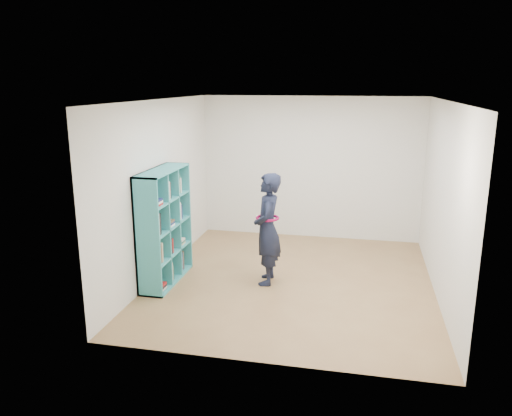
# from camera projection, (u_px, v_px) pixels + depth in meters

# --- Properties ---
(floor) EXTENTS (4.50, 4.50, 0.00)m
(floor) POSITION_uv_depth(u_px,v_px,m) (292.00, 281.00, 7.33)
(floor) COLOR olive
(floor) RESTS_ON ground
(ceiling) EXTENTS (4.50, 4.50, 0.00)m
(ceiling) POSITION_uv_depth(u_px,v_px,m) (295.00, 100.00, 6.69)
(ceiling) COLOR white
(ceiling) RESTS_ON wall_back
(wall_left) EXTENTS (0.02, 4.50, 2.60)m
(wall_left) POSITION_uv_depth(u_px,v_px,m) (160.00, 189.00, 7.42)
(wall_left) COLOR silver
(wall_left) RESTS_ON floor
(wall_right) EXTENTS (0.02, 4.50, 2.60)m
(wall_right) POSITION_uv_depth(u_px,v_px,m) (443.00, 202.00, 6.61)
(wall_right) COLOR silver
(wall_right) RESTS_ON floor
(wall_back) EXTENTS (4.00, 0.02, 2.60)m
(wall_back) POSITION_uv_depth(u_px,v_px,m) (310.00, 168.00, 9.14)
(wall_back) COLOR silver
(wall_back) RESTS_ON floor
(wall_front) EXTENTS (4.00, 0.02, 2.60)m
(wall_front) POSITION_uv_depth(u_px,v_px,m) (262.00, 244.00, 4.88)
(wall_front) COLOR silver
(wall_front) RESTS_ON floor
(bookshelf) EXTENTS (0.36, 1.24, 1.66)m
(bookshelf) POSITION_uv_depth(u_px,v_px,m) (162.00, 228.00, 7.15)
(bookshelf) COLOR teal
(bookshelf) RESTS_ON floor
(person) EXTENTS (0.45, 0.63, 1.61)m
(person) POSITION_uv_depth(u_px,v_px,m) (267.00, 229.00, 7.10)
(person) COLOR black
(person) RESTS_ON floor
(smartphone) EXTENTS (0.03, 0.10, 0.14)m
(smartphone) POSITION_uv_depth(u_px,v_px,m) (257.00, 220.00, 7.17)
(smartphone) COLOR silver
(smartphone) RESTS_ON person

